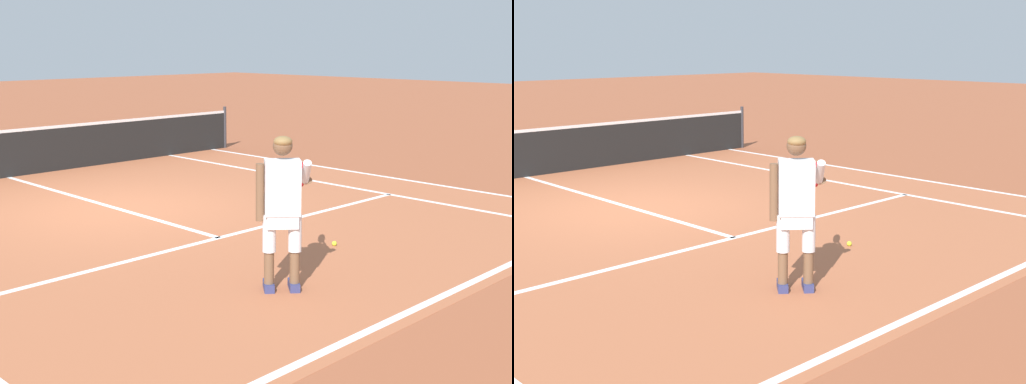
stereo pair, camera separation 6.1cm
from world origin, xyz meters
TOP-DOWN VIEW (x-y plane):
  - ground_plane at (0.00, 0.00)m, footprint 80.00×80.00m
  - court_inner_surface at (0.00, -1.04)m, footprint 10.98×10.22m
  - line_baseline at (0.00, -5.95)m, footprint 10.98×0.10m
  - line_service at (0.00, -2.53)m, footprint 8.23×0.10m
  - line_centre_service at (0.00, 0.67)m, footprint 0.10×6.40m
  - line_singles_right at (4.12, -1.04)m, footprint 0.10×9.82m
  - line_doubles_right at (5.49, -1.04)m, footprint 0.10×9.82m
  - tennis_net at (0.00, 3.87)m, footprint 11.96×0.08m
  - tennis_player at (-0.91, -4.59)m, footprint 1.14×0.79m
  - tennis_ball_near_feet at (0.84, -3.91)m, footprint 0.07×0.07m

SIDE VIEW (x-z plane):
  - ground_plane at x=0.00m, z-range 0.00..0.00m
  - court_inner_surface at x=0.00m, z-range 0.00..0.00m
  - line_baseline at x=0.00m, z-range 0.00..0.01m
  - line_service at x=0.00m, z-range 0.00..0.01m
  - line_centre_service at x=0.00m, z-range 0.00..0.01m
  - line_singles_right at x=4.12m, z-range 0.00..0.01m
  - line_doubles_right at x=5.49m, z-range 0.00..0.01m
  - tennis_ball_near_feet at x=0.84m, z-range 0.00..0.07m
  - tennis_net at x=0.00m, z-range -0.04..1.03m
  - tennis_player at x=-0.91m, z-range 0.13..1.85m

